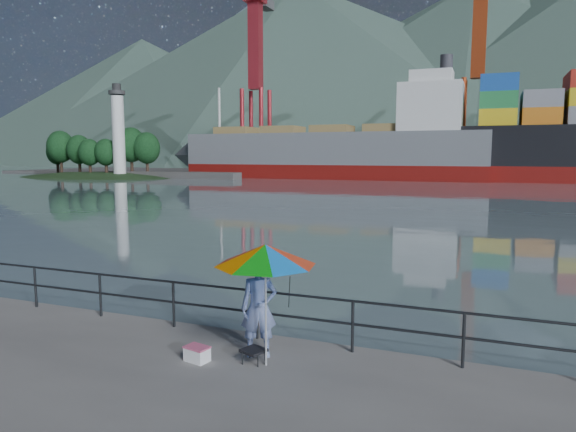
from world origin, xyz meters
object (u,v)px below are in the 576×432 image
(fisherman, at_px, (259,308))
(cooler_bag, at_px, (197,355))
(beach_umbrella, at_px, (265,255))
(bulk_carrier, at_px, (343,151))

(fisherman, height_order, cooler_bag, fisherman)
(beach_umbrella, distance_m, cooler_bag, 2.28)
(fisherman, height_order, beach_umbrella, beach_umbrella)
(beach_umbrella, bearing_deg, cooler_bag, -167.02)
(fisherman, xyz_separation_m, cooler_bag, (-0.95, -0.64, -0.80))
(beach_umbrella, relative_size, bulk_carrier, 0.05)
(fisherman, relative_size, cooler_bag, 4.33)
(beach_umbrella, height_order, bulk_carrier, bulk_carrier)
(beach_umbrella, height_order, cooler_bag, beach_umbrella)
(cooler_bag, distance_m, bulk_carrier, 74.10)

